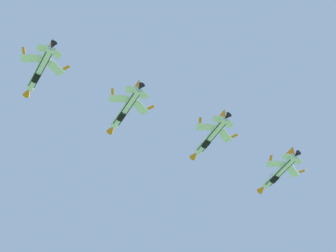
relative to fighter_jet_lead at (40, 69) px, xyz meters
name	(u,v)px	position (x,y,z in m)	size (l,w,h in m)	color
fighter_jet_lead	(40,69)	(0.00, 0.00, 0.00)	(12.80, 12.45, 4.36)	white
fighter_jet_left_wing	(126,109)	(13.68, 15.12, -0.70)	(12.80, 12.45, 4.35)	white
fighter_jet_right_wing	(210,136)	(29.34, 29.43, -0.17)	(12.79, 12.45, 4.34)	white
fighter_jet_left_outer	(279,172)	(42.32, 45.48, -0.76)	(12.80, 12.45, 4.34)	white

